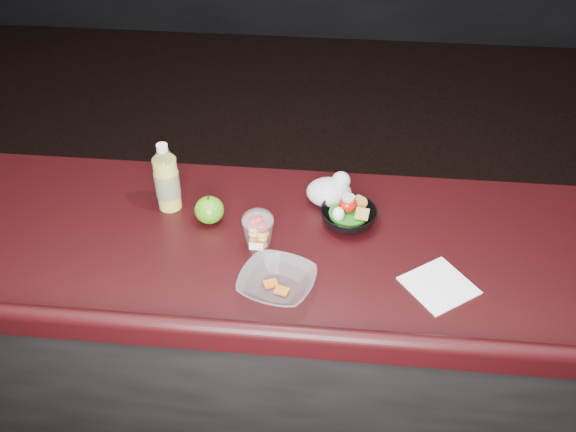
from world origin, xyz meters
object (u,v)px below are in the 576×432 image
object	(u,v)px
lemonade_bottle	(167,181)
fruit_cup	(258,230)
green_apple	(209,210)
takeout_bowl	(277,283)
snack_bowl	(348,215)

from	to	relation	value
lemonade_bottle	fruit_cup	bearing A→B (deg)	-28.80
green_apple	takeout_bowl	size ratio (longest dim) A/B	0.38
green_apple	takeout_bowl	bearing A→B (deg)	-48.87
snack_bowl	takeout_bowl	xyz separation A→B (m)	(-0.18, -0.29, -0.01)
lemonade_bottle	green_apple	world-z (taller)	lemonade_bottle
lemonade_bottle	takeout_bowl	xyz separation A→B (m)	(0.36, -0.32, -0.07)
green_apple	snack_bowl	xyz separation A→B (m)	(0.41, 0.03, -0.01)
fruit_cup	snack_bowl	bearing A→B (deg)	28.22
fruit_cup	green_apple	distance (m)	0.19
snack_bowl	lemonade_bottle	bearing A→B (deg)	176.96
snack_bowl	takeout_bowl	world-z (taller)	snack_bowl
lemonade_bottle	fruit_cup	distance (m)	0.34
fruit_cup	takeout_bowl	xyz separation A→B (m)	(0.07, -0.16, -0.04)
lemonade_bottle	takeout_bowl	size ratio (longest dim) A/B	0.93
lemonade_bottle	snack_bowl	xyz separation A→B (m)	(0.54, -0.03, -0.06)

